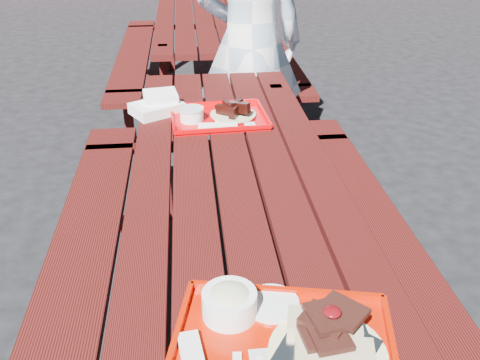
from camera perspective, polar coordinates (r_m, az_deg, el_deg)
The scene contains 7 objects.
ground at distance 2.33m, azimuth -0.39°, elevation -16.11°, with size 60.00×60.00×0.00m, color black.
picnic_table_near at distance 1.98m, azimuth -0.45°, elevation -4.52°, with size 1.41×2.40×0.75m.
picnic_table_far at distance 4.58m, azimuth -3.92°, elevation 14.97°, with size 1.41×2.40×0.75m.
near_tray at distance 1.22m, azimuth 4.66°, elevation -16.06°, with size 0.55×0.47×0.15m.
far_tray at distance 2.35m, azimuth -2.43°, elevation 6.86°, with size 0.43×0.35×0.07m.
white_cloth at distance 2.45m, azimuth -8.75°, elevation 7.93°, with size 0.26×0.24×0.09m.
person at distance 3.16m, azimuth 1.05°, elevation 14.35°, with size 0.63×0.41×1.72m, color #9BB5CF.
Camera 1 is at (-0.15, -1.65, 1.65)m, focal length 40.00 mm.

